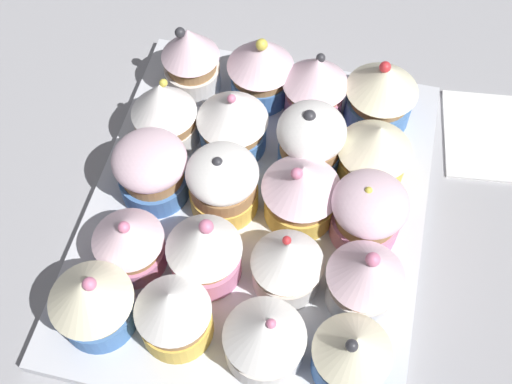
% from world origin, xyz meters
% --- Properties ---
extents(ground_plane, '(1.80, 1.80, 0.03)m').
position_xyz_m(ground_plane, '(0.00, 0.00, -0.01)').
color(ground_plane, '#9E9EA3').
extents(baking_tray, '(0.29, 0.36, 0.01)m').
position_xyz_m(baking_tray, '(0.00, 0.00, 0.01)').
color(baking_tray, silver).
rests_on(baking_tray, ground_plane).
extents(cupcake_0, '(0.07, 0.07, 0.07)m').
position_xyz_m(cupcake_0, '(-0.09, -0.13, 0.05)').
color(cupcake_0, '#477AC6').
rests_on(cupcake_0, baking_tray).
extents(cupcake_1, '(0.06, 0.06, 0.07)m').
position_xyz_m(cupcake_1, '(-0.03, -0.12, 0.05)').
color(cupcake_1, pink).
rests_on(cupcake_1, baking_tray).
extents(cupcake_2, '(0.06, 0.06, 0.08)m').
position_xyz_m(cupcake_2, '(0.03, -0.13, 0.05)').
color(cupcake_2, '#477AC6').
rests_on(cupcake_2, baking_tray).
extents(cupcake_3, '(0.06, 0.06, 0.08)m').
position_xyz_m(cupcake_3, '(0.09, -0.12, 0.05)').
color(cupcake_3, white).
rests_on(cupcake_3, baking_tray).
extents(cupcake_4, '(0.07, 0.07, 0.07)m').
position_xyz_m(cupcake_4, '(-0.09, -0.06, 0.05)').
color(cupcake_4, '#EFC651').
rests_on(cupcake_4, baking_tray).
extents(cupcake_5, '(0.06, 0.06, 0.07)m').
position_xyz_m(cupcake_5, '(-0.04, -0.06, 0.05)').
color(cupcake_5, '#477AC6').
rests_on(cupcake_5, baking_tray).
extents(cupcake_6, '(0.06, 0.06, 0.08)m').
position_xyz_m(cupcake_6, '(0.04, -0.06, 0.05)').
color(cupcake_6, '#477AC6').
rests_on(cupcake_6, baking_tray).
extents(cupcake_7, '(0.06, 0.06, 0.08)m').
position_xyz_m(cupcake_7, '(0.10, -0.06, 0.05)').
color(cupcake_7, white).
rests_on(cupcake_7, baking_tray).
extents(cupcake_8, '(0.06, 0.06, 0.07)m').
position_xyz_m(cupcake_8, '(-0.09, -0.00, 0.05)').
color(cupcake_8, pink).
rests_on(cupcake_8, baking_tray).
extents(cupcake_9, '(0.07, 0.07, 0.08)m').
position_xyz_m(cupcake_9, '(-0.04, -0.01, 0.05)').
color(cupcake_9, '#EFC651').
rests_on(cupcake_9, baking_tray).
extents(cupcake_10, '(0.06, 0.06, 0.07)m').
position_xyz_m(cupcake_10, '(0.03, 0.00, 0.05)').
color(cupcake_10, '#EFC651').
rests_on(cupcake_10, baking_tray).
extents(cupcake_11, '(0.06, 0.06, 0.06)m').
position_xyz_m(cupcake_11, '(0.09, 0.00, 0.05)').
color(cupcake_11, '#477AC6').
rests_on(cupcake_11, baking_tray).
extents(cupcake_12, '(0.06, 0.06, 0.08)m').
position_xyz_m(cupcake_12, '(-0.10, 0.06, 0.05)').
color(cupcake_12, white).
rests_on(cupcake_12, baking_tray).
extents(cupcake_13, '(0.06, 0.06, 0.07)m').
position_xyz_m(cupcake_13, '(-0.04, 0.06, 0.05)').
color(cupcake_13, white).
rests_on(cupcake_13, baking_tray).
extents(cupcake_14, '(0.06, 0.06, 0.08)m').
position_xyz_m(cupcake_14, '(0.03, 0.07, 0.05)').
color(cupcake_14, pink).
rests_on(cupcake_14, baking_tray).
extents(cupcake_15, '(0.06, 0.06, 0.07)m').
position_xyz_m(cupcake_15, '(0.09, 0.07, 0.04)').
color(cupcake_15, pink).
rests_on(cupcake_15, baking_tray).
extents(cupcake_16, '(0.06, 0.06, 0.07)m').
position_xyz_m(cupcake_16, '(-0.10, 0.12, 0.05)').
color(cupcake_16, '#477AC6').
rests_on(cupcake_16, baking_tray).
extents(cupcake_17, '(0.06, 0.06, 0.07)m').
position_xyz_m(cupcake_17, '(-0.04, 0.12, 0.05)').
color(cupcake_17, white).
rests_on(cupcake_17, baking_tray).
extents(cupcake_18, '(0.06, 0.06, 0.07)m').
position_xyz_m(cupcake_18, '(0.04, 0.12, 0.05)').
color(cupcake_18, '#EFC651').
rests_on(cupcake_18, baking_tray).
extents(cupcake_19, '(0.06, 0.06, 0.08)m').
position_xyz_m(cupcake_19, '(0.10, 0.13, 0.05)').
color(cupcake_19, '#477AC6').
rests_on(cupcake_19, baking_tray).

